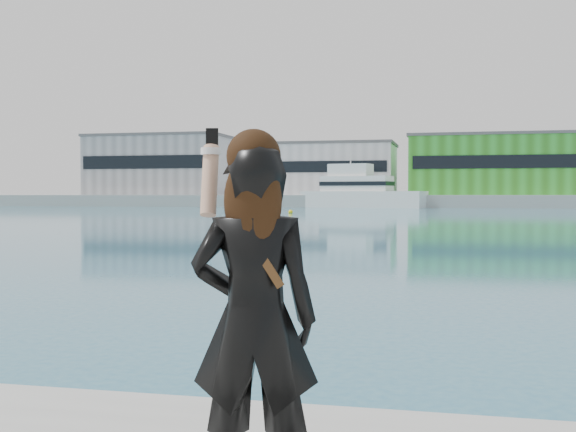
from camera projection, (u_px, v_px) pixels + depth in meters
The scene contains 8 objects.
far_quay at pixel (450, 200), 130.38m from camera, with size 320.00×40.00×2.00m, color #9E9E99.
warehouse_grey_left at pixel (162, 165), 140.49m from camera, with size 26.52×16.36×11.50m.
warehouse_white at pixel (329, 169), 133.15m from camera, with size 24.48×15.35×9.50m.
warehouse_green at pixel (497, 165), 126.43m from camera, with size 30.60×16.36×10.50m.
flagpole_left at pixel (235, 170), 129.91m from camera, with size 1.28×0.16×8.00m.
motor_yacht at pixel (360, 192), 114.80m from camera, with size 20.33×9.58×9.15m.
buoy_far at pixel (291, 213), 81.14m from camera, with size 0.50×0.50×0.50m, color yellow.
woman at pixel (254, 309), 3.33m from camera, with size 0.66×0.49×1.72m.
Camera 1 is at (0.48, -3.68, 2.20)m, focal length 45.00 mm.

